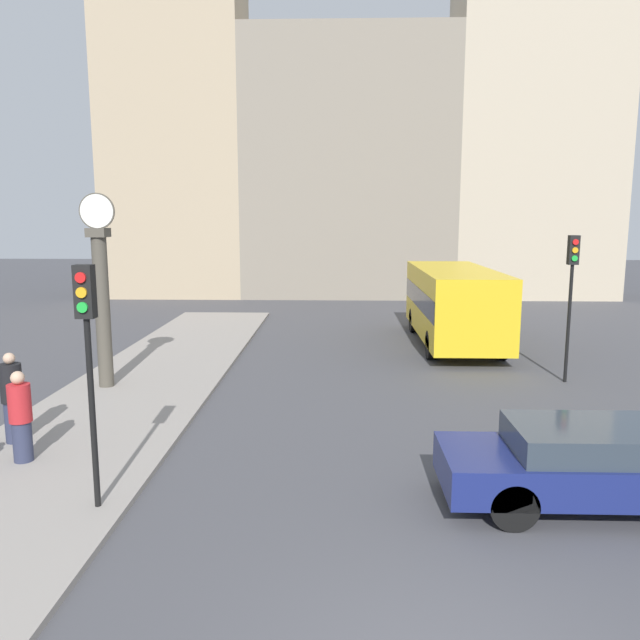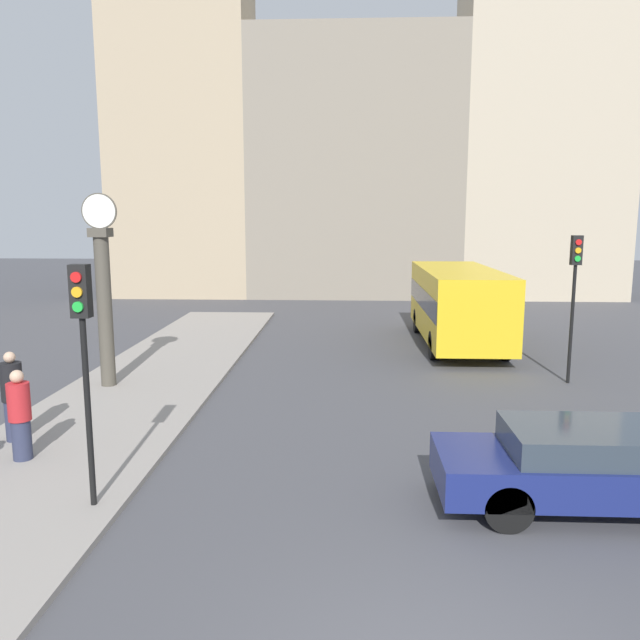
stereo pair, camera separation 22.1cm
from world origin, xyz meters
name	(u,v)px [view 2 (the right image)]	position (x,y,z in m)	size (l,w,h in m)	color
sidewalk_corner	(144,386)	(-6.11, 10.28, 0.05)	(3.83, 24.56, 0.10)	gray
building_row	(360,146)	(-0.30, 30.13, 8.20)	(27.64, 5.00, 18.74)	tan
sedan_car	(593,466)	(2.85, 3.88, 0.68)	(4.73, 1.71, 1.29)	navy
bus_distant	(458,302)	(2.91, 16.20, 1.51)	(2.46, 7.50, 2.62)	gold
traffic_light_near	(83,335)	(-4.63, 3.46, 2.69)	(0.26, 0.24, 3.61)	black
traffic_light_far	(575,279)	(5.03, 11.26, 2.79)	(0.26, 0.24, 3.91)	black
street_clock	(104,295)	(-6.97, 10.10, 2.43)	(0.88, 0.48, 4.85)	#4C473D
pedestrian_red_top	(20,416)	(-6.61, 5.15, 0.91)	(0.39, 0.39, 1.63)	#2D334C
pedestrian_black_jacket	(13,397)	(-7.25, 6.09, 0.97)	(0.40, 0.40, 1.75)	#2D334C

